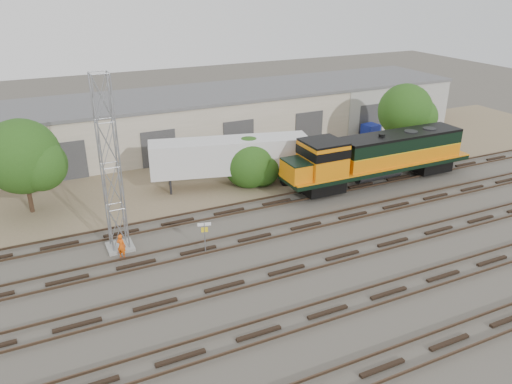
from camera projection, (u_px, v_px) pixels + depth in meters
name	position (u px, v px, depth m)	size (l,w,h in m)	color
ground	(317.00, 236.00, 33.94)	(140.00, 140.00, 0.00)	#47423A
dirt_strip	(232.00, 166.00, 46.38)	(80.00, 16.00, 0.02)	#726047
tracks	(342.00, 255.00, 31.42)	(80.00, 20.40, 0.28)	black
warehouse	(202.00, 118.00, 51.97)	(58.40, 10.40, 5.30)	beige
locomotive	(377.00, 156.00, 41.64)	(17.60, 3.09, 4.23)	black
signal_tower	(111.00, 169.00, 30.25)	(1.66, 1.66, 11.27)	gray
sign_post	(205.00, 231.00, 31.47)	(0.84, 0.23, 2.08)	gray
worker	(121.00, 246.00, 31.03)	(0.59, 0.39, 1.62)	#F5580D
semi_trailer	(234.00, 156.00, 41.30)	(13.33, 5.62, 4.03)	silver
dumpster_blue	(370.00, 131.00, 54.38)	(1.60, 1.50, 1.50)	navy
dumpster_red	(428.00, 122.00, 57.85)	(1.50, 1.40, 1.40)	maroon
tree_west	(26.00, 159.00, 35.68)	(5.71, 5.44, 7.11)	#382619
tree_mid	(252.00, 164.00, 41.70)	(4.61, 4.39, 4.39)	#382619
tree_east	(409.00, 112.00, 47.81)	(5.44, 5.18, 6.99)	#382619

